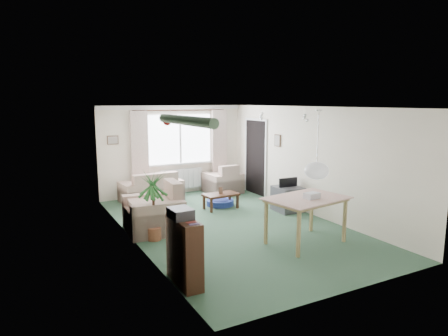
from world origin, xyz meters
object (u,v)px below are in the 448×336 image
sofa (151,186)px  coffee_table (221,201)px  houseplant (154,206)px  dining_table (306,221)px  pet_bed (220,202)px  armchair_corner (223,178)px  tv_cube (288,199)px  armchair_left (153,207)px  bookshelf (184,251)px

sofa → coffee_table: (1.21, -1.50, -0.20)m
coffee_table → houseplant: size_ratio=0.64×
dining_table → houseplant: bearing=148.7°
dining_table → pet_bed: (-0.14, 3.05, -0.34)m
pet_bed → armchair_corner: bearing=59.4°
tv_cube → armchair_left: bearing=-178.3°
sofa → pet_bed: size_ratio=2.27×
armchair_corner → bookshelf: 5.64m
bookshelf → houseplant: size_ratio=0.74×
bookshelf → dining_table: (2.53, 0.49, -0.06)m
bookshelf → tv_cube: bearing=33.9°
sofa → armchair_corner: (2.05, -0.02, 0.02)m
sofa → dining_table: dining_table is taller
dining_table → tv_cube: bearing=61.5°
pet_bed → armchair_left: bearing=-151.3°
houseplant → sofa: bearing=73.2°
coffee_table → bookshelf: (-2.26, -3.24, 0.29)m
coffee_table → tv_cube: (1.28, -0.89, 0.10)m
sofa → dining_table: size_ratio=1.16×
armchair_left → pet_bed: bearing=123.0°
armchair_corner → tv_cube: armchair_corner is taller
coffee_table → tv_cube: size_ratio=1.30×
armchair_corner → pet_bed: 1.41m
armchair_corner → bookshelf: bookshelf is taller
dining_table → bookshelf: bearing=-169.0°
coffee_table → dining_table: size_ratio=0.62×
armchair_corner → bookshelf: (-3.09, -4.72, 0.07)m
sofa → bookshelf: (-1.04, -4.75, 0.09)m
pet_bed → coffee_table: bearing=-114.3°
sofa → bookshelf: size_ratio=1.61×
armchair_corner → armchair_left: bearing=36.6°
armchair_left → pet_bed: 2.38m
sofa → pet_bed: (1.35, -1.21, -0.31)m
armchair_left → sofa: bearing=167.5°
dining_table → armchair_left: bearing=138.7°
armchair_corner → pet_bed: (-0.70, -1.18, -0.33)m
armchair_corner → coffee_table: (-0.83, -1.48, -0.22)m
armchair_corner → houseplant: bearing=40.7°
tv_cube → pet_bed: tv_cube is taller
sofa → bookshelf: bookshelf is taller
coffee_table → bookshelf: bearing=-124.8°
sofa → coffee_table: 1.94m
sofa → armchair_corner: armchair_corner is taller
sofa → coffee_table: size_ratio=1.86×
armchair_left → tv_cube: (3.20, -0.06, -0.20)m
sofa → tv_cube: (2.50, -2.39, -0.09)m
sofa → dining_table: bearing=105.0°
coffee_table → pet_bed: coffee_table is taller
coffee_table → houseplant: houseplant is taller
dining_table → pet_bed: bearing=92.6°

